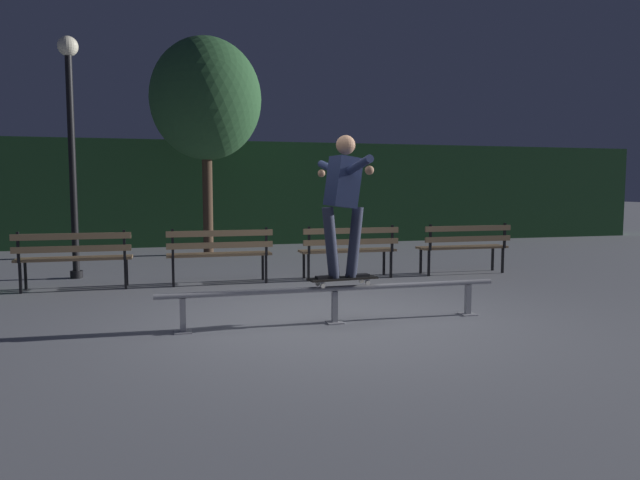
{
  "coord_description": "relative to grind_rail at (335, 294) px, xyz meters",
  "views": [
    {
      "loc": [
        -1.78,
        -6.17,
        1.49
      ],
      "look_at": [
        0.05,
        0.67,
        0.85
      ],
      "focal_mm": 32.52,
      "sensor_mm": 36.0,
      "label": 1
    }
  ],
  "objects": [
    {
      "name": "ground_plane",
      "position": [
        0.0,
        0.13,
        -0.32
      ],
      "size": [
        90.0,
        90.0,
        0.0
      ],
      "primitive_type": "plane",
      "color": "slate"
    },
    {
      "name": "hedge_backdrop",
      "position": [
        0.0,
        9.51,
        1.02
      ],
      "size": [
        24.0,
        1.2,
        2.68
      ],
      "primitive_type": "cube",
      "color": "#234C28",
      "rests_on": "ground"
    },
    {
      "name": "grind_rail",
      "position": [
        0.0,
        0.0,
        0.0
      ],
      "size": [
        3.84,
        0.18,
        0.41
      ],
      "color": "#9E9EA3",
      "rests_on": "ground"
    },
    {
      "name": "skateboard",
      "position": [
        0.09,
        -0.0,
        0.17
      ],
      "size": [
        0.8,
        0.28,
        0.09
      ],
      "color": "black",
      "rests_on": "grind_rail"
    },
    {
      "name": "skateboarder",
      "position": [
        0.09,
        0.0,
        1.11
      ],
      "size": [
        0.63,
        1.4,
        1.56
      ],
      "color": "black",
      "rests_on": "skateboard"
    },
    {
      "name": "park_bench_leftmost",
      "position": [
        -3.08,
        2.92,
        0.22
      ],
      "size": [
        1.6,
        0.42,
        0.88
      ],
      "color": "black",
      "rests_on": "ground"
    },
    {
      "name": "park_bench_left_center",
      "position": [
        -0.99,
        2.92,
        0.22
      ],
      "size": [
        1.6,
        0.42,
        0.88
      ],
      "color": "black",
      "rests_on": "ground"
    },
    {
      "name": "park_bench_right_center",
      "position": [
        1.1,
        2.92,
        0.22
      ],
      "size": [
        1.6,
        0.42,
        0.88
      ],
      "color": "black",
      "rests_on": "ground"
    },
    {
      "name": "park_bench_rightmost",
      "position": [
        3.19,
        2.92,
        0.22
      ],
      "size": [
        1.6,
        0.42,
        0.88
      ],
      "color": "black",
      "rests_on": "ground"
    },
    {
      "name": "tree_behind_benches",
      "position": [
        -0.87,
        7.04,
        3.09
      ],
      "size": [
        2.41,
        2.41,
        4.75
      ],
      "color": "#4C3828",
      "rests_on": "ground"
    },
    {
      "name": "lamp_post_left",
      "position": [
        -3.23,
        4.15,
        2.16
      ],
      "size": [
        0.32,
        0.32,
        3.9
      ],
      "color": "black",
      "rests_on": "ground"
    }
  ]
}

